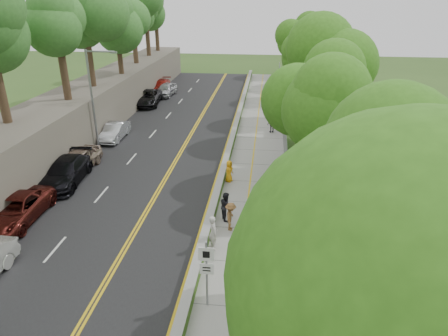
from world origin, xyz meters
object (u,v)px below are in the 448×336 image
object	(u,v)px
construction_barrel	(279,120)
concrete_block	(274,253)
signpost	(207,267)
streetlight	(94,93)
painter_0	(229,171)
person_far	(272,124)
car_2	(16,210)

from	to	relation	value
construction_barrel	concrete_block	size ratio (longest dim) A/B	0.78
signpost	construction_barrel	bearing A→B (deg)	82.58
signpost	construction_barrel	xyz separation A→B (m)	(3.25, 24.97, -1.43)
streetlight	signpost	distance (m)	20.72
streetlight	concrete_block	world-z (taller)	streetlight
painter_0	person_far	world-z (taller)	person_far
painter_0	person_far	xyz separation A→B (m)	(2.89, 10.78, 0.03)
signpost	concrete_block	size ratio (longest dim) A/B	2.50
streetlight	person_far	xyz separation A→B (m)	(14.10, 5.62, -3.80)
concrete_block	person_far	bearing A→B (deg)	90.45
streetlight	car_2	xyz separation A→B (m)	(-0.14, -11.64, -3.87)
streetlight	painter_0	xyz separation A→B (m)	(11.21, -5.15, -3.83)
streetlight	construction_barrel	bearing A→B (deg)	28.31
car_2	person_far	xyz separation A→B (m)	(14.24, 17.26, 0.06)
streetlight	construction_barrel	xyz separation A→B (m)	(14.76, 7.95, -4.11)
signpost	painter_0	world-z (taller)	signpost
concrete_block	person_far	world-z (taller)	person_far
streetlight	signpost	bearing A→B (deg)	-55.92
concrete_block	painter_0	bearing A→B (deg)	109.57
streetlight	painter_0	world-z (taller)	streetlight
person_far	painter_0	bearing A→B (deg)	52.08
construction_barrel	person_far	xyz separation A→B (m)	(-0.66, -2.33, 0.31)
streetlight	construction_barrel	size ratio (longest dim) A/B	8.29
car_2	streetlight	bearing A→B (deg)	87.65
construction_barrel	car_2	size ratio (longest dim) A/B	0.18
concrete_block	signpost	bearing A→B (deg)	-129.60
car_2	painter_0	size ratio (longest dim) A/B	3.48
signpost	person_far	bearing A→B (deg)	83.49
construction_barrel	painter_0	distance (m)	13.58
concrete_block	painter_0	size ratio (longest dim) A/B	0.82
painter_0	signpost	bearing A→B (deg)	-154.60
construction_barrel	painter_0	size ratio (longest dim) A/B	0.63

